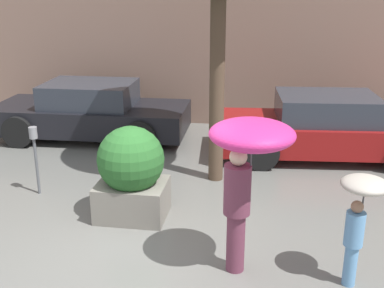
{
  "coord_description": "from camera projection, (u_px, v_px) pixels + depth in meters",
  "views": [
    {
      "loc": [
        1.82,
        -5.68,
        3.56
      ],
      "look_at": [
        0.68,
        1.6,
        1.05
      ],
      "focal_mm": 45.0,
      "sensor_mm": 36.0,
      "label": 1
    }
  ],
  "objects": [
    {
      "name": "ground_plane",
      "position": [
        126.0,
        249.0,
        6.73
      ],
      "size": [
        40.0,
        40.0,
        0.0
      ],
      "primitive_type": "plane",
      "color": "slate"
    },
    {
      "name": "building_facade",
      "position": [
        195.0,
        5.0,
        11.84
      ],
      "size": [
        18.0,
        0.3,
        6.0
      ],
      "color": "#8C6B5B",
      "rests_on": "ground"
    },
    {
      "name": "planter_box",
      "position": [
        131.0,
        172.0,
        7.43
      ],
      "size": [
        1.07,
        1.04,
        1.48
      ],
      "color": "gray",
      "rests_on": "ground"
    },
    {
      "name": "person_adult",
      "position": [
        248.0,
        154.0,
        5.73
      ],
      "size": [
        1.03,
        1.03,
        2.01
      ],
      "rotation": [
        0.0,
        0.0,
        0.02
      ],
      "color": "brown",
      "rests_on": "ground"
    },
    {
      "name": "person_child",
      "position": [
        360.0,
        208.0,
        5.66
      ],
      "size": [
        0.56,
        0.56,
        1.4
      ],
      "rotation": [
        0.0,
        0.0,
        0.78
      ],
      "color": "#669ED1",
      "rests_on": "ground"
    },
    {
      "name": "parked_car_near",
      "position": [
        91.0,
        112.0,
        11.32
      ],
      "size": [
        4.54,
        2.09,
        1.33
      ],
      "rotation": [
        0.0,
        0.0,
        1.59
      ],
      "color": "black",
      "rests_on": "ground"
    },
    {
      "name": "parked_car_far",
      "position": [
        325.0,
        128.0,
        10.12
      ],
      "size": [
        4.62,
        2.32,
        1.33
      ],
      "rotation": [
        0.0,
        0.0,
        1.66
      ],
      "color": "maroon",
      "rests_on": "ground"
    },
    {
      "name": "parking_meter",
      "position": [
        35.0,
        146.0,
        8.21
      ],
      "size": [
        0.14,
        0.14,
        1.22
      ],
      "color": "#595B60",
      "rests_on": "ground"
    }
  ]
}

